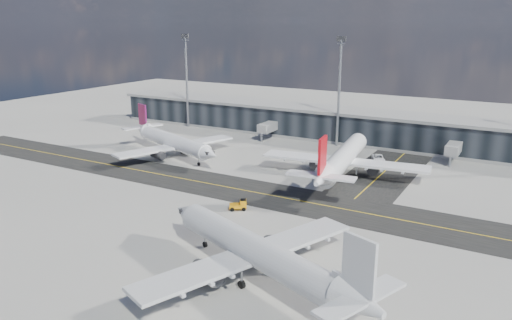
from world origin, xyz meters
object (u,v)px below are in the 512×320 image
(airliner_af, at_px, (172,141))
(baggage_tug, at_px, (240,205))
(airliner_near, at_px, (258,252))
(airliner_redtail, at_px, (343,159))
(service_van, at_px, (378,158))

(airliner_af, height_order, baggage_tug, airliner_af)
(airliner_near, bearing_deg, airliner_redtail, 28.51)
(airliner_af, height_order, airliner_redtail, airliner_redtail)
(service_van, bearing_deg, baggage_tug, -129.80)
(airliner_near, xyz_separation_m, baggage_tug, (-15.14, 20.14, -2.94))
(airliner_near, height_order, service_van, airliner_near)
(airliner_redtail, distance_m, service_van, 16.96)
(airliner_redtail, height_order, service_van, airliner_redtail)
(airliner_near, height_order, baggage_tug, airliner_near)
(airliner_redtail, bearing_deg, airliner_af, 177.82)
(airliner_redtail, height_order, airliner_near, airliner_redtail)
(airliner_af, distance_m, airliner_near, 65.77)
(airliner_redtail, relative_size, service_van, 7.36)
(baggage_tug, relative_size, service_van, 0.58)
(service_van, bearing_deg, airliner_af, 179.50)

